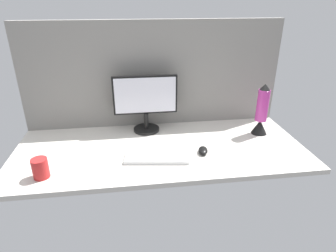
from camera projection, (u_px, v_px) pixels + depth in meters
ground_plane at (160, 148)px, 182.99cm from camera, size 180.00×80.00×3.00cm
cubicle_wall_back at (154, 75)px, 201.08cm from camera, size 180.00×5.00×73.27cm
monitor at (145, 101)px, 195.12cm from camera, size 43.46×18.00×39.32cm
keyboard at (157, 158)px, 167.25cm from camera, size 38.44×17.98×2.00cm
mouse at (203, 150)px, 173.52cm from camera, size 7.61×10.61×3.40cm
mug_red_plastic at (40, 168)px, 148.83cm from camera, size 8.32×8.32×10.84cm
lava_lamp at (261, 113)px, 193.44cm from camera, size 10.75×10.75×35.17cm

